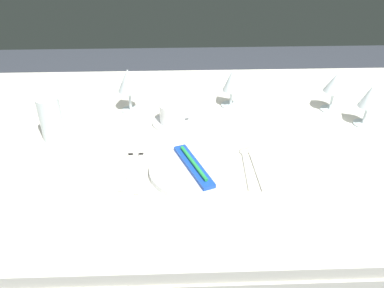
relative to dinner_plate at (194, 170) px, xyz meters
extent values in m
plane|color=#383D47|center=(0.03, 0.20, -0.75)|extent=(6.00, 6.00, 0.00)
cube|color=silver|center=(0.03, 0.20, -0.03)|extent=(1.80, 1.10, 0.04)
cube|color=silver|center=(0.03, 0.75, -0.14)|extent=(1.80, 0.01, 0.18)
cylinder|color=brown|center=(-0.77, 0.65, -0.40)|extent=(0.07, 0.07, 0.70)
cylinder|color=brown|center=(0.83, 0.65, -0.40)|extent=(0.07, 0.07, 0.70)
cylinder|color=white|center=(0.00, 0.00, 0.00)|extent=(0.25, 0.25, 0.02)
cube|color=blue|center=(0.00, 0.00, 0.02)|extent=(0.11, 0.21, 0.01)
cylinder|color=green|center=(0.00, 0.00, 0.03)|extent=(0.07, 0.16, 0.01)
cube|color=beige|center=(-0.15, 0.00, -0.01)|extent=(0.02, 0.19, 0.00)
cube|color=beige|center=(-0.15, 0.11, -0.01)|extent=(0.02, 0.04, 0.00)
cube|color=beige|center=(-0.19, 0.01, -0.01)|extent=(0.02, 0.18, 0.00)
cube|color=beige|center=(-0.18, 0.11, -0.01)|extent=(0.02, 0.04, 0.00)
cube|color=beige|center=(0.15, 0.00, -0.01)|extent=(0.02, 0.18, 0.00)
ellipsoid|color=beige|center=(0.16, 0.10, -0.01)|extent=(0.03, 0.04, 0.01)
cube|color=beige|center=(0.18, 0.00, -0.01)|extent=(0.02, 0.18, 0.00)
ellipsoid|color=beige|center=(0.18, 0.11, -0.01)|extent=(0.03, 0.04, 0.01)
cylinder|color=white|center=(-0.06, 0.28, 0.00)|extent=(0.14, 0.14, 0.01)
cylinder|color=white|center=(-0.06, 0.28, 0.03)|extent=(0.08, 0.08, 0.06)
torus|color=white|center=(-0.02, 0.28, 0.04)|extent=(0.04, 0.01, 0.04)
cylinder|color=silver|center=(-0.21, 0.38, -0.01)|extent=(0.06, 0.06, 0.01)
cylinder|color=silver|center=(-0.21, 0.38, 0.03)|extent=(0.01, 0.01, 0.07)
cone|color=silver|center=(-0.21, 0.38, 0.11)|extent=(0.07, 0.07, 0.08)
cylinder|color=silver|center=(0.15, 0.41, -0.01)|extent=(0.07, 0.07, 0.01)
cylinder|color=silver|center=(0.15, 0.41, 0.03)|extent=(0.01, 0.01, 0.06)
cone|color=silver|center=(0.15, 0.41, 0.09)|extent=(0.06, 0.06, 0.08)
cylinder|color=silver|center=(0.51, 0.36, -0.01)|extent=(0.07, 0.07, 0.01)
cylinder|color=silver|center=(0.51, 0.36, 0.03)|extent=(0.01, 0.01, 0.07)
cone|color=silver|center=(0.51, 0.36, 0.10)|extent=(0.07, 0.07, 0.07)
cylinder|color=silver|center=(0.58, 0.25, -0.01)|extent=(0.07, 0.07, 0.01)
cylinder|color=silver|center=(0.58, 0.25, 0.03)|extent=(0.01, 0.01, 0.06)
cone|color=silver|center=(0.58, 0.25, 0.10)|extent=(0.07, 0.07, 0.07)
cylinder|color=silver|center=(-0.44, 0.21, 0.06)|extent=(0.07, 0.07, 0.14)
cylinder|color=#C68C1E|center=(-0.44, 0.21, 0.03)|extent=(0.06, 0.06, 0.06)
camera|label=1|loc=(-0.04, -0.90, 0.66)|focal=37.31mm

